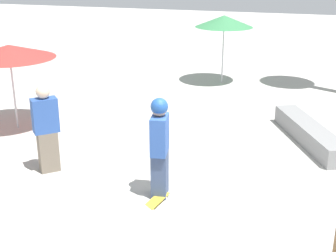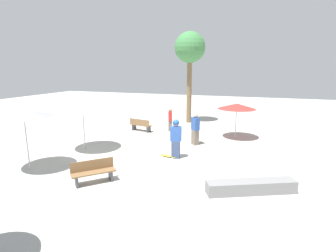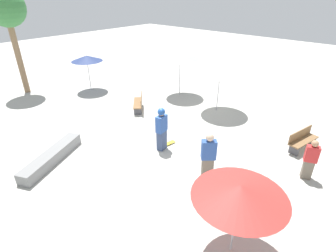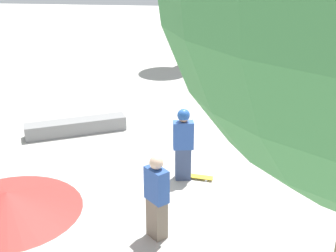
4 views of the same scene
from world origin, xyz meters
name	(u,v)px [view 4 (image 4 of 4)]	position (x,y,z in m)	size (l,w,h in m)	color
ground_plane	(185,163)	(0.00, 0.00, 0.00)	(60.00, 60.00, 0.00)	#B2AFA8
skater_main	(183,142)	(0.84, -0.01, 1.01)	(0.35, 0.53, 1.88)	#38476B
skateboard	(197,176)	(0.82, 0.36, 0.06)	(0.33, 0.82, 0.07)	gold
concrete_ledge	(76,127)	(-1.72, -3.53, 0.22)	(1.81, 3.03, 0.44)	gray
bench_far	(256,115)	(-2.80, 2.07, 0.43)	(1.46, 1.43, 0.85)	#47474C
shade_umbrella_red	(8,202)	(5.46, -2.35, 1.98)	(2.24, 2.24, 2.14)	#B7B7BC
shade_umbrella_navy	(253,34)	(-7.58, 2.15, 2.09)	(1.95, 1.95, 2.26)	#B7B7BC
bystander_watching	(157,197)	(3.34, -0.35, 0.91)	(0.55, 0.54, 1.82)	#726656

